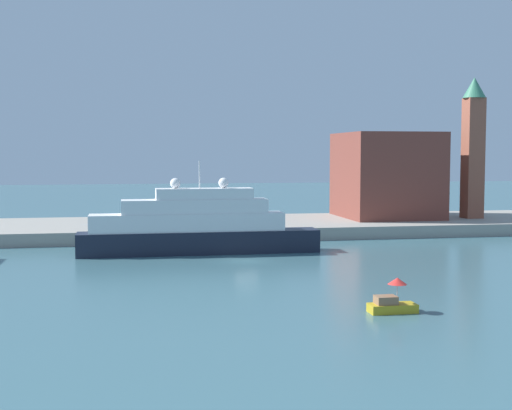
{
  "coord_description": "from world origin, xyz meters",
  "views": [
    {
      "loc": [
        -13.22,
        -76.66,
        12.06
      ],
      "look_at": [
        2.19,
        6.0,
        5.81
      ],
      "focal_mm": 49.25,
      "sensor_mm": 36.0,
      "label": 1
    }
  ],
  "objects_px": {
    "bell_tower": "(473,143)",
    "parked_car": "(104,220)",
    "large_yacht": "(196,227)",
    "small_motorboat": "(392,302)",
    "mooring_bollard": "(220,227)",
    "person_figure": "(140,221)",
    "harbor_building": "(386,175)"
  },
  "relations": [
    {
      "from": "bell_tower",
      "to": "parked_car",
      "type": "distance_m",
      "value": 58.2
    },
    {
      "from": "large_yacht",
      "to": "small_motorboat",
      "type": "distance_m",
      "value": 35.81
    },
    {
      "from": "parked_car",
      "to": "mooring_bollard",
      "type": "bearing_deg",
      "value": -30.87
    },
    {
      "from": "parked_car",
      "to": "person_figure",
      "type": "relative_size",
      "value": 2.54
    },
    {
      "from": "large_yacht",
      "to": "harbor_building",
      "type": "relative_size",
      "value": 1.83
    },
    {
      "from": "parked_car",
      "to": "person_figure",
      "type": "xyz_separation_m",
      "value": [
        5.08,
        -3.72,
        0.15
      ]
    },
    {
      "from": "person_figure",
      "to": "harbor_building",
      "type": "bearing_deg",
      "value": 10.82
    },
    {
      "from": "small_motorboat",
      "to": "bell_tower",
      "type": "distance_m",
      "value": 64.45
    },
    {
      "from": "person_figure",
      "to": "parked_car",
      "type": "bearing_deg",
      "value": 143.76
    },
    {
      "from": "large_yacht",
      "to": "harbor_building",
      "type": "bearing_deg",
      "value": 35.21
    },
    {
      "from": "harbor_building",
      "to": "parked_car",
      "type": "relative_size",
      "value": 3.84
    },
    {
      "from": "parked_car",
      "to": "large_yacht",
      "type": "bearing_deg",
      "value": -59.64
    },
    {
      "from": "person_figure",
      "to": "mooring_bollard",
      "type": "xyz_separation_m",
      "value": [
        10.6,
        -5.65,
        -0.38
      ]
    },
    {
      "from": "large_yacht",
      "to": "mooring_bollard",
      "type": "height_order",
      "value": "large_yacht"
    },
    {
      "from": "small_motorboat",
      "to": "bell_tower",
      "type": "relative_size",
      "value": 0.16
    },
    {
      "from": "small_motorboat",
      "to": "person_figure",
      "type": "distance_m",
      "value": 52.7
    },
    {
      "from": "person_figure",
      "to": "large_yacht",
      "type": "bearing_deg",
      "value": -68.14
    },
    {
      "from": "person_figure",
      "to": "bell_tower",
      "type": "bearing_deg",
      "value": 3.84
    },
    {
      "from": "harbor_building",
      "to": "bell_tower",
      "type": "height_order",
      "value": "bell_tower"
    },
    {
      "from": "small_motorboat",
      "to": "harbor_building",
      "type": "height_order",
      "value": "harbor_building"
    },
    {
      "from": "bell_tower",
      "to": "large_yacht",
      "type": "bearing_deg",
      "value": -157.18
    },
    {
      "from": "large_yacht",
      "to": "mooring_bollard",
      "type": "distance_m",
      "value": 11.01
    },
    {
      "from": "large_yacht",
      "to": "parked_car",
      "type": "height_order",
      "value": "large_yacht"
    },
    {
      "from": "harbor_building",
      "to": "bell_tower",
      "type": "distance_m",
      "value": 14.36
    },
    {
      "from": "parked_car",
      "to": "person_figure",
      "type": "height_order",
      "value": "person_figure"
    },
    {
      "from": "harbor_building",
      "to": "person_figure",
      "type": "height_order",
      "value": "harbor_building"
    },
    {
      "from": "mooring_bollard",
      "to": "small_motorboat",
      "type": "bearing_deg",
      "value": -80.72
    },
    {
      "from": "large_yacht",
      "to": "mooring_bollard",
      "type": "xyz_separation_m",
      "value": [
        4.28,
        10.09,
        -1.03
      ]
    },
    {
      "from": "large_yacht",
      "to": "person_figure",
      "type": "distance_m",
      "value": 16.96
    },
    {
      "from": "harbor_building",
      "to": "parked_car",
      "type": "xyz_separation_m",
      "value": [
        -44.31,
        -3.77,
        -6.15
      ]
    },
    {
      "from": "person_figure",
      "to": "mooring_bollard",
      "type": "bearing_deg",
      "value": -28.05
    },
    {
      "from": "large_yacht",
      "to": "bell_tower",
      "type": "height_order",
      "value": "bell_tower"
    }
  ]
}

